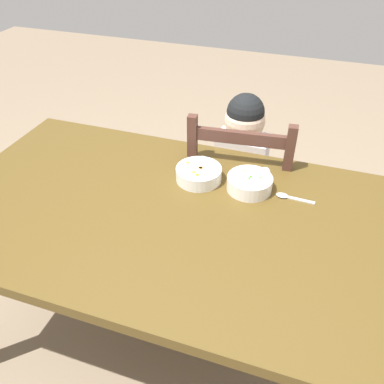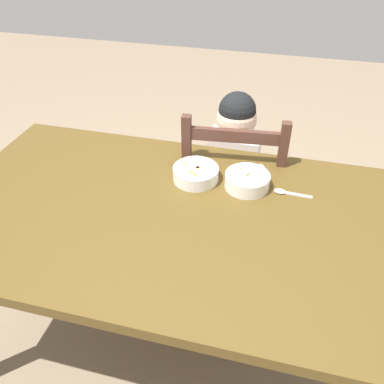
{
  "view_description": "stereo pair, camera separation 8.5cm",
  "coord_description": "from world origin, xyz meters",
  "px_view_note": "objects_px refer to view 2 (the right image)",
  "views": [
    {
      "loc": [
        0.43,
        -0.98,
        1.62
      ],
      "look_at": [
        0.07,
        0.06,
        0.78
      ],
      "focal_mm": 37.74,
      "sensor_mm": 36.0,
      "label": 1
    },
    {
      "loc": [
        0.35,
        -1.0,
        1.62
      ],
      "look_at": [
        0.07,
        0.06,
        0.78
      ],
      "focal_mm": 37.74,
      "sensor_mm": 36.0,
      "label": 2
    }
  ],
  "objects_px": {
    "bowl_of_peas": "(247,180)",
    "spoon": "(286,192)",
    "dining_table": "(167,231)",
    "bowl_of_carrots": "(196,173)",
    "child_figure": "(232,164)",
    "dining_chair": "(231,196)"
  },
  "relations": [
    {
      "from": "dining_chair",
      "to": "child_figure",
      "type": "relative_size",
      "value": 0.96
    },
    {
      "from": "dining_table",
      "to": "bowl_of_carrots",
      "type": "relative_size",
      "value": 9.22
    },
    {
      "from": "bowl_of_peas",
      "to": "spoon",
      "type": "relative_size",
      "value": 1.19
    },
    {
      "from": "child_figure",
      "to": "bowl_of_carrots",
      "type": "bearing_deg",
      "value": -108.3
    },
    {
      "from": "dining_table",
      "to": "bowl_of_carrots",
      "type": "bearing_deg",
      "value": 76.33
    },
    {
      "from": "child_figure",
      "to": "bowl_of_peas",
      "type": "distance_m",
      "value": 0.33
    },
    {
      "from": "child_figure",
      "to": "bowl_of_peas",
      "type": "xyz_separation_m",
      "value": [
        0.1,
        -0.29,
        0.13
      ]
    },
    {
      "from": "dining_table",
      "to": "child_figure",
      "type": "relative_size",
      "value": 1.65
    },
    {
      "from": "spoon",
      "to": "dining_table",
      "type": "bearing_deg",
      "value": -152.27
    },
    {
      "from": "bowl_of_peas",
      "to": "spoon",
      "type": "xyz_separation_m",
      "value": [
        0.14,
        -0.01,
        -0.02
      ]
    },
    {
      "from": "dining_table",
      "to": "child_figure",
      "type": "bearing_deg",
      "value": 73.6
    },
    {
      "from": "child_figure",
      "to": "spoon",
      "type": "relative_size",
      "value": 6.96
    },
    {
      "from": "dining_chair",
      "to": "bowl_of_peas",
      "type": "xyz_separation_m",
      "value": [
        0.09,
        -0.3,
        0.31
      ]
    },
    {
      "from": "dining_table",
      "to": "bowl_of_carrots",
      "type": "height_order",
      "value": "bowl_of_carrots"
    },
    {
      "from": "dining_table",
      "to": "spoon",
      "type": "distance_m",
      "value": 0.45
    },
    {
      "from": "dining_chair",
      "to": "bowl_of_peas",
      "type": "bearing_deg",
      "value": -72.98
    },
    {
      "from": "dining_chair",
      "to": "bowl_of_carrots",
      "type": "distance_m",
      "value": 0.44
    },
    {
      "from": "child_figure",
      "to": "bowl_of_peas",
      "type": "bearing_deg",
      "value": -71.7
    },
    {
      "from": "bowl_of_peas",
      "to": "bowl_of_carrots",
      "type": "bearing_deg",
      "value": -179.98
    },
    {
      "from": "dining_table",
      "to": "spoon",
      "type": "bearing_deg",
      "value": 27.73
    },
    {
      "from": "dining_table",
      "to": "bowl_of_peas",
      "type": "relative_size",
      "value": 9.66
    },
    {
      "from": "bowl_of_peas",
      "to": "bowl_of_carrots",
      "type": "xyz_separation_m",
      "value": [
        -0.19,
        -0.0,
        -0.0
      ]
    }
  ]
}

